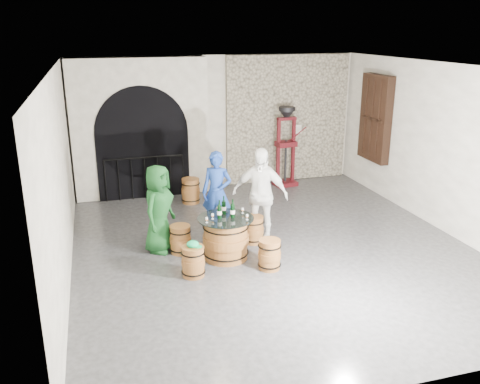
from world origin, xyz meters
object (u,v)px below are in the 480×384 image
object	(u,v)px
barrel_stool_right	(254,230)
barrel_stool_near_left	(193,261)
barrel_stool_left	(180,239)
person_white	(260,194)
wine_bottle_center	(233,210)
corking_press	(286,140)
barrel_stool_near_right	(269,254)
barrel_table	(226,238)
person_green	(159,209)
person_blue	(217,193)
wine_bottle_left	(219,211)
side_barrel	(191,191)
barrel_stool_far	(220,226)
wine_bottle_right	(224,207)

from	to	relation	value
barrel_stool_right	barrel_stool_near_left	distance (m)	1.68
barrel_stool_left	barrel_stool_near_left	world-z (taller)	same
person_white	wine_bottle_center	world-z (taller)	person_white
barrel_stool_near_left	corking_press	distance (m)	5.37
barrel_stool_near_right	barrel_table	bearing A→B (deg)	134.60
person_green	person_blue	xyz separation A→B (m)	(1.19, 0.58, 0.01)
barrel_stool_right	person_blue	world-z (taller)	person_blue
person_blue	barrel_table	bearing A→B (deg)	-67.40
barrel_table	wine_bottle_left	size ratio (longest dim) A/B	2.97
barrel_table	side_barrel	size ratio (longest dim) A/B	1.69
wine_bottle_center	corking_press	distance (m)	4.45
wine_bottle_center	corking_press	bearing A→B (deg)	57.20
person_white	corking_press	bearing A→B (deg)	91.76
barrel_stool_far	wine_bottle_center	xyz separation A→B (m)	(0.02, -0.85, 0.62)
barrel_stool_right	person_green	xyz separation A→B (m)	(-1.71, 0.13, 0.54)
barrel_stool_right	barrel_stool_near_right	size ratio (longest dim) A/B	1.00
side_barrel	barrel_table	bearing A→B (deg)	-89.49
wine_bottle_left	corking_press	bearing A→B (deg)	54.66
barrel_stool_right	side_barrel	bearing A→B (deg)	105.27
barrel_table	barrel_stool_far	distance (m)	0.85
barrel_stool_far	wine_bottle_left	size ratio (longest dim) A/B	1.57
side_barrel	barrel_stool_right	bearing A→B (deg)	-74.73
barrel_table	barrel_stool_far	bearing A→B (deg)	83.24
barrel_stool_far	barrel_stool_right	world-z (taller)	same
barrel_stool_left	barrel_stool_right	bearing A→B (deg)	3.10
barrel_stool_far	wine_bottle_center	world-z (taller)	wine_bottle_center
barrel_stool_far	person_green	bearing A→B (deg)	-170.34
barrel_stool_left	corking_press	distance (m)	4.70
wine_bottle_right	side_barrel	size ratio (longest dim) A/B	0.57
barrel_table	person_green	world-z (taller)	person_green
barrel_stool_far	corking_press	size ratio (longest dim) A/B	0.26
barrel_table	wine_bottle_right	size ratio (longest dim) A/B	2.97
barrel_stool_left	barrel_stool_right	size ratio (longest dim) A/B	1.00
barrel_stool_left	barrel_stool_near_right	bearing A→B (deg)	-38.35
corking_press	barrel_stool_far	bearing A→B (deg)	-136.58
barrel_stool_far	person_blue	distance (m)	0.67
side_barrel	corking_press	bearing A→B (deg)	14.70
wine_bottle_left	side_barrel	size ratio (longest dim) A/B	0.57
wine_bottle_right	wine_bottle_left	bearing A→B (deg)	-123.68
barrel_stool_far	barrel_stool_near_left	xyz separation A→B (m)	(-0.77, -1.33, 0.00)
barrel_stool_right	wine_bottle_center	bearing A→B (deg)	-135.96
barrel_stool_left	wine_bottle_left	distance (m)	0.97
person_white	wine_bottle_left	world-z (taller)	person_white
barrel_stool_far	barrel_table	bearing A→B (deg)	-96.76
barrel_table	barrel_stool_near_right	size ratio (longest dim) A/B	1.89
barrel_table	person_white	xyz separation A→B (m)	(0.82, 0.63, 0.52)
barrel_table	barrel_stool_near_right	xyz separation A→B (m)	(0.59, -0.60, -0.12)
wine_bottle_right	barrel_table	bearing A→B (deg)	-96.16
barrel_stool_right	wine_bottle_center	world-z (taller)	wine_bottle_center
barrel_stool_near_left	person_white	xyz separation A→B (m)	(1.50, 1.13, 0.63)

